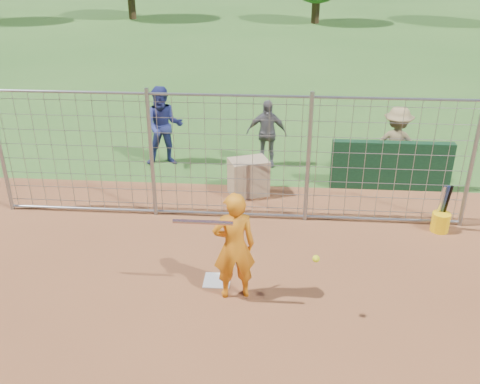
# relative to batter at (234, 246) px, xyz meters

# --- Properties ---
(ground) EXTENTS (100.00, 100.00, 0.00)m
(ground) POSITION_rel_batter_xyz_m (-0.31, 0.54, -0.89)
(ground) COLOR #2D591E
(ground) RESTS_ON ground
(home_plate) EXTENTS (0.43, 0.43, 0.02)m
(home_plate) POSITION_rel_batter_xyz_m (-0.31, 0.34, -0.88)
(home_plate) COLOR silver
(home_plate) RESTS_ON ground
(dugout_wall) EXTENTS (2.60, 0.20, 1.10)m
(dugout_wall) POSITION_rel_batter_xyz_m (3.09, 4.14, -0.34)
(dugout_wall) COLOR #11381E
(dugout_wall) RESTS_ON ground
(batter) EXTENTS (0.73, 0.56, 1.78)m
(batter) POSITION_rel_batter_xyz_m (0.00, 0.00, 0.00)
(batter) COLOR orange
(batter) RESTS_ON ground
(bystander_a) EXTENTS (1.03, 0.85, 1.94)m
(bystander_a) POSITION_rel_batter_xyz_m (-2.14, 5.17, 0.08)
(bystander_a) COLOR navy
(bystander_a) RESTS_ON ground
(bystander_b) EXTENTS (0.97, 0.43, 1.64)m
(bystander_b) POSITION_rel_batter_xyz_m (0.32, 5.30, -0.07)
(bystander_b) COLOR #58585D
(bystander_b) RESTS_ON ground
(bystander_c) EXTENTS (1.24, 0.88, 1.75)m
(bystander_c) POSITION_rel_batter_xyz_m (3.23, 4.59, -0.02)
(bystander_c) COLOR #917B4F
(bystander_c) RESTS_ON ground
(equipment_bin) EXTENTS (0.95, 0.81, 0.80)m
(equipment_bin) POSITION_rel_batter_xyz_m (-0.00, 3.64, -0.49)
(equipment_bin) COLOR tan
(equipment_bin) RESTS_ON ground
(equipment_in_play) EXTENTS (2.09, 0.27, 0.49)m
(equipment_in_play) POSITION_rel_batter_xyz_m (-0.03, -0.34, 0.46)
(equipment_in_play) COLOR silver
(equipment_in_play) RESTS_ON ground
(bucket_with_bats) EXTENTS (0.34, 0.34, 0.97)m
(bucket_with_bats) POSITION_rel_batter_xyz_m (3.74, 2.30, -0.65)
(bucket_with_bats) COLOR yellow
(bucket_with_bats) RESTS_ON ground
(backstop_fence) EXTENTS (9.08, 0.08, 2.60)m
(backstop_fence) POSITION_rel_batter_xyz_m (-0.31, 2.54, 0.37)
(backstop_fence) COLOR gray
(backstop_fence) RESTS_ON ground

